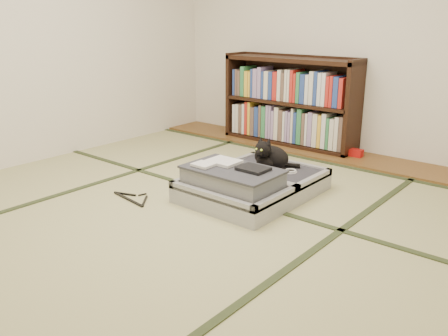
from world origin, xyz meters
The scene contains 9 objects.
floor centered at (0.00, 0.00, 0.00)m, with size 4.50×4.50×0.00m, color tan.
wood_strip centered at (0.00, 2.00, 0.01)m, with size 4.00×0.50×0.02m, color brown.
red_item centered at (0.33, 2.03, 0.06)m, with size 0.15×0.09×0.07m, color #B0110E.
tatami_borders centered at (0.00, 0.49, 0.00)m, with size 4.00×4.50×0.01m.
bookcase centered at (-0.46, 2.07, 0.45)m, with size 1.50×0.34×0.97m.
suitcase centered at (0.17, 0.51, 0.11)m, with size 0.79×1.05×0.31m.
cat centered at (0.15, 0.80, 0.26)m, with size 0.35×0.35×0.28m.
cable_coil centered at (0.34, 0.83, 0.16)m, with size 0.11×0.11×0.03m.
hanger centered at (-0.49, -0.10, 0.01)m, with size 0.40×0.21×0.01m.
Camera 1 is at (2.21, -2.25, 1.33)m, focal length 38.00 mm.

